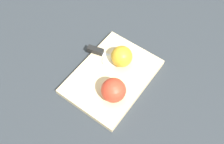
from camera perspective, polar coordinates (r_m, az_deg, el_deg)
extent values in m
plane|color=#282D33|center=(0.90, 0.00, -1.32)|extent=(4.00, 4.00, 0.00)
cube|color=#D1B789|center=(0.90, 0.00, -1.01)|extent=(0.32, 0.24, 0.02)
sphere|color=red|center=(0.81, 0.33, -4.00)|extent=(0.08, 0.08, 0.08)
cylinder|color=#EFE5C6|center=(0.81, -0.13, -4.18)|extent=(0.04, 0.07, 0.07)
sphere|color=gold|center=(0.89, 2.12, 3.40)|extent=(0.07, 0.07, 0.07)
cylinder|color=#EFE5C6|center=(0.88, 2.44, 3.17)|extent=(0.07, 0.01, 0.07)
cube|color=silver|center=(0.92, 0.66, 3.02)|extent=(0.04, 0.09, 0.00)
cube|color=black|center=(0.94, -3.63, 4.73)|extent=(0.04, 0.06, 0.02)
cylinder|color=#EFE5C6|center=(0.91, -0.54, 2.31)|extent=(0.05, 0.05, 0.01)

